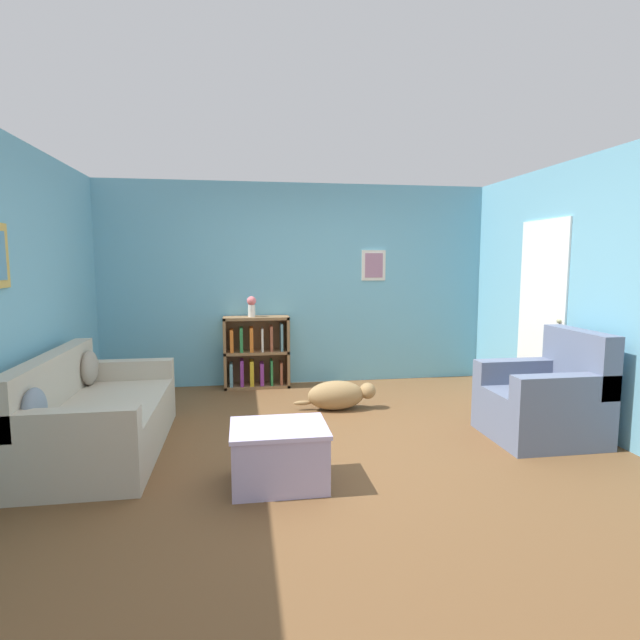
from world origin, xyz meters
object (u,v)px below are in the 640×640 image
Objects in this scene: couch at (95,418)px; recliner_chair at (546,400)px; bookshelf at (256,354)px; dog at (339,395)px; vase at (252,305)px; coffee_table at (279,453)px.

recliner_chair is (3.96, -0.27, 0.05)m from couch.
couch is 2.04× the size of bookshelf.
vase reaches higher than dog.
vase is (-0.90, 1.11, 0.89)m from dog.
vase is (-2.60, 2.26, 0.70)m from recliner_chair.
dog is at bearing -51.08° from vase.
dog is at bearing 21.13° from couch.
bookshelf is 1.01× the size of dog.
recliner_chair is 3.82× the size of vase.
couch is at bearing 150.11° from coffee_table.
couch is 2.06× the size of dog.
couch is 2.45m from bookshelf.
bookshelf is at bearing 19.98° from vase.
dog is at bearing 65.83° from coffee_table.
couch is 1.88× the size of recliner_chair.
dog is at bearing -53.00° from bookshelf.
bookshelf is 2.86m from coffee_table.
recliner_chair reaches higher than coffee_table.
recliner_chair is 2.06m from dog.
bookshelf reaches higher than coffee_table.
coffee_table is 1.89m from dog.
bookshelf is 1.31× the size of coffee_table.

